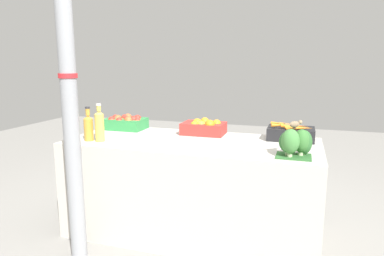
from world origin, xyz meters
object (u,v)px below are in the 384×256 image
orange_crate (204,127)px  broccoli_pile (295,142)px  juice_bottle_cloudy (74,127)px  juice_bottle_golden (100,125)px  support_pole (69,93)px  carrot_crate (291,133)px  sparrow_bird (295,124)px  juice_bottle_amber (88,127)px  apple_crate (126,122)px

orange_crate → broccoli_pile: (0.75, -0.50, 0.04)m
juice_bottle_cloudy → juice_bottle_golden: size_ratio=0.82×
support_pole → orange_crate: (0.67, 0.86, -0.34)m
support_pole → broccoli_pile: (1.42, 0.36, -0.31)m
support_pole → orange_crate: bearing=52.3°
carrot_crate → sparrow_bird: size_ratio=3.06×
broccoli_pile → juice_bottle_cloudy: (-1.67, 0.00, 0.00)m
juice_bottle_golden → juice_bottle_amber: bearing=180.0°
apple_crate → juice_bottle_amber: bearing=-94.7°
broccoli_pile → juice_bottle_golden: juice_bottle_golden is taller
sparrow_bird → juice_bottle_amber: bearing=142.7°
apple_crate → carrot_crate: 1.45m
orange_crate → juice_bottle_cloudy: 1.05m
support_pole → orange_crate: size_ratio=6.55×
orange_crate → broccoli_pile: size_ratio=1.60×
apple_crate → broccoli_pile: size_ratio=1.60×
juice_bottle_amber → juice_bottle_golden: bearing=0.0°
apple_crate → juice_bottle_amber: (-0.04, -0.51, 0.05)m
orange_crate → support_pole: bearing=-127.7°
broccoli_pile → juice_bottle_amber: 1.54m
support_pole → apple_crate: size_ratio=6.55×
carrot_crate → juice_bottle_golden: bearing=-160.1°
apple_crate → juice_bottle_amber: size_ratio=1.34×
juice_bottle_golden → orange_crate: bearing=36.2°
support_pole → sparrow_bird: bearing=13.6°
apple_crate → juice_bottle_cloudy: bearing=-108.5°
broccoli_pile → apple_crate: bearing=161.2°
broccoli_pile → sparrow_bird: bearing=-116.1°
orange_crate → juice_bottle_cloudy: bearing=-151.2°
support_pole → carrot_crate: size_ratio=6.55×
juice_bottle_amber → juice_bottle_golden: (0.10, 0.00, 0.02)m
juice_bottle_cloudy → juice_bottle_golden: juice_bottle_golden is taller
support_pole → juice_bottle_amber: bearing=108.2°
carrot_crate → sparrow_bird: 0.55m
apple_crate → carrot_crate: size_ratio=1.00×
apple_crate → juice_bottle_golden: size_ratio=1.21×
apple_crate → orange_crate: bearing=-0.5°
support_pole → juice_bottle_cloudy: bearing=124.5°
broccoli_pile → juice_bottle_amber: size_ratio=0.83×
apple_crate → juice_bottle_cloudy: size_ratio=1.49×
broccoli_pile → juice_bottle_cloudy: size_ratio=0.93×
carrot_crate → juice_bottle_golden: size_ratio=1.21×
apple_crate → sparrow_bird: sparrow_bird is taller
apple_crate → juice_bottle_cloudy: (-0.17, -0.51, 0.04)m
juice_bottle_amber → juice_bottle_golden: 0.10m
juice_bottle_amber → broccoli_pile: bearing=-0.0°
apple_crate → broccoli_pile: broccoli_pile is taller
sparrow_bird → broccoli_pile: bearing=27.3°
support_pole → sparrow_bird: size_ratio=20.05×
juice_bottle_amber → apple_crate: bearing=85.3°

